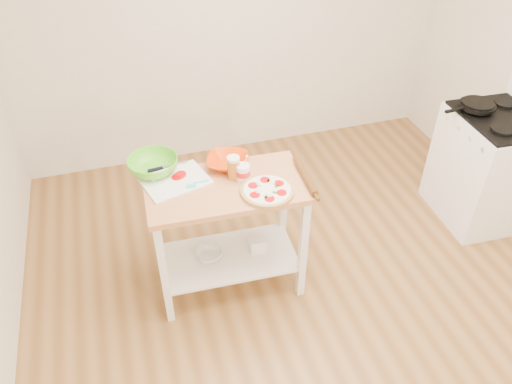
{
  "coord_description": "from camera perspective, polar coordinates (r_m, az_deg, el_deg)",
  "views": [
    {
      "loc": [
        -1.07,
        -1.97,
        2.83
      ],
      "look_at": [
        -0.32,
        0.47,
        0.81
      ],
      "focal_mm": 35.0,
      "sensor_mm": 36.0,
      "label": 1
    }
  ],
  "objects": [
    {
      "name": "gas_stove",
      "position": [
        4.46,
        24.83,
        2.58
      ],
      "size": [
        0.65,
        0.75,
        1.11
      ],
      "rotation": [
        0.0,
        0.0,
        -0.05
      ],
      "color": "white",
      "rests_on": "ground"
    },
    {
      "name": "knife",
      "position": [
        3.34,
        -10.68,
        2.76
      ],
      "size": [
        0.27,
        0.06,
        0.01
      ],
      "rotation": [
        0.0,
        0.0,
        0.09
      ],
      "color": "silver",
      "rests_on": "cutting_board"
    },
    {
      "name": "prep_island",
      "position": [
        3.33,
        -3.31,
        -2.75
      ],
      "size": [
        1.05,
        0.6,
        0.9
      ],
      "rotation": [
        0.0,
        0.0,
        -0.05
      ],
      "color": "tan",
      "rests_on": "ground"
    },
    {
      "name": "pizza",
      "position": [
        3.09,
        1.26,
        0.16
      ],
      "size": [
        0.33,
        0.33,
        0.05
      ],
      "rotation": [
        0.0,
        0.0,
        0.1
      ],
      "color": "tan",
      "rests_on": "prep_island"
    },
    {
      "name": "rolling_pin",
      "position": [
        3.21,
        5.67,
        1.77
      ],
      "size": [
        0.07,
        0.38,
        0.04
      ],
      "primitive_type": "cylinder",
      "rotation": [
        1.57,
        0.0,
        -0.06
      ],
      "color": "brown",
      "rests_on": "prep_island"
    },
    {
      "name": "shelf_bin",
      "position": [
        3.6,
        0.13,
        -5.94
      ],
      "size": [
        0.11,
        0.11,
        0.11
      ],
      "primitive_type": "cube",
      "rotation": [
        0.0,
        0.0,
        -0.05
      ],
      "color": "white",
      "rests_on": "prep_island"
    },
    {
      "name": "skillet",
      "position": [
        4.23,
        23.89,
        9.03
      ],
      "size": [
        0.43,
        0.27,
        0.03
      ],
      "rotation": [
        0.0,
        0.0,
        0.07
      ],
      "color": "black",
      "rests_on": "gas_stove"
    },
    {
      "name": "orange_bowl",
      "position": [
        3.31,
        -3.24,
        3.46
      ],
      "size": [
        0.36,
        0.36,
        0.07
      ],
      "primitive_type": "imported",
      "rotation": [
        0.0,
        0.0,
        -0.4
      ],
      "color": "#DE3D03",
      "rests_on": "prep_island"
    },
    {
      "name": "yogurt_tub",
      "position": [
        3.18,
        -1.5,
        2.27
      ],
      "size": [
        0.09,
        0.09,
        0.2
      ],
      "color": "white",
      "rests_on": "prep_island"
    },
    {
      "name": "cutting_board",
      "position": [
        3.23,
        -9.26,
        1.34
      ],
      "size": [
        0.46,
        0.39,
        0.04
      ],
      "rotation": [
        0.0,
        0.0,
        0.27
      ],
      "color": "white",
      "rests_on": "prep_island"
    },
    {
      "name": "spatula",
      "position": [
        3.17,
        -6.81,
        0.96
      ],
      "size": [
        0.15,
        0.05,
        0.01
      ],
      "rotation": [
        0.0,
        0.0,
        -0.0
      ],
      "color": "#3BCEC9",
      "rests_on": "cutting_board"
    },
    {
      "name": "room_shell",
      "position": [
        2.68,
        9.59,
        4.4
      ],
      "size": [
        4.04,
        4.54,
        2.74
      ],
      "color": "olive",
      "rests_on": "ground"
    },
    {
      "name": "green_bowl",
      "position": [
        3.31,
        -11.67,
        2.99
      ],
      "size": [
        0.35,
        0.35,
        0.1
      ],
      "primitive_type": "imported",
      "rotation": [
        0.0,
        0.0,
        0.08
      ],
      "color": "#5BC525",
      "rests_on": "prep_island"
    },
    {
      "name": "beer_pint",
      "position": [
        3.17,
        -2.59,
        2.79
      ],
      "size": [
        0.08,
        0.08,
        0.16
      ],
      "color": "#B3621D",
      "rests_on": "prep_island"
    },
    {
      "name": "shelf_glass_bowl",
      "position": [
        3.57,
        -5.38,
        -7.1
      ],
      "size": [
        0.19,
        0.19,
        0.06
      ],
      "primitive_type": "imported",
      "rotation": [
        0.0,
        0.0,
        -0.01
      ],
      "color": "silver",
      "rests_on": "prep_island"
    }
  ]
}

